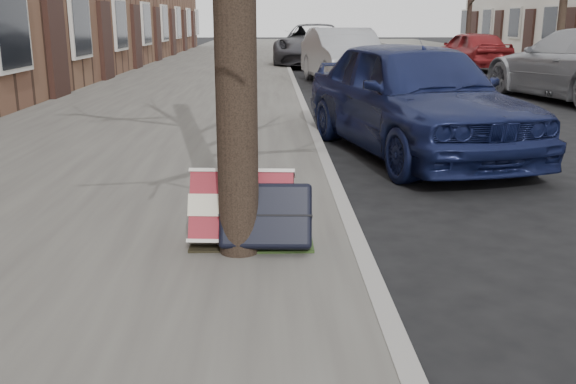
{
  "coord_description": "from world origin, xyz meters",
  "views": [
    {
      "loc": [
        -1.86,
        -3.29,
        1.64
      ],
      "look_at": [
        -1.75,
        0.8,
        0.54
      ],
      "focal_mm": 40.0,
      "sensor_mm": 36.0,
      "label": 1
    }
  ],
  "objects_px": {
    "suitcase_navy": "(266,216)",
    "car_near_front": "(413,97)",
    "suitcase_red": "(242,208)",
    "car_near_mid": "(343,56)"
  },
  "relations": [
    {
      "from": "suitcase_navy",
      "to": "car_near_front",
      "type": "distance_m",
      "value": 4.19
    },
    {
      "from": "suitcase_navy",
      "to": "car_near_front",
      "type": "bearing_deg",
      "value": 66.78
    },
    {
      "from": "suitcase_navy",
      "to": "car_near_front",
      "type": "xyz_separation_m",
      "value": [
        1.8,
        3.76,
        0.36
      ]
    },
    {
      "from": "suitcase_red",
      "to": "suitcase_navy",
      "type": "height_order",
      "value": "suitcase_red"
    },
    {
      "from": "suitcase_red",
      "to": "car_near_mid",
      "type": "xyz_separation_m",
      "value": [
        2.1,
        12.75,
        0.33
      ]
    },
    {
      "from": "suitcase_red",
      "to": "suitcase_navy",
      "type": "xyz_separation_m",
      "value": [
        0.16,
        -0.09,
        -0.03
      ]
    },
    {
      "from": "car_near_mid",
      "to": "car_near_front",
      "type": "bearing_deg",
      "value": -97.98
    },
    {
      "from": "suitcase_red",
      "to": "car_near_mid",
      "type": "relative_size",
      "value": 0.16
    },
    {
      "from": "suitcase_red",
      "to": "car_near_front",
      "type": "xyz_separation_m",
      "value": [
        1.96,
        3.67,
        0.33
      ]
    },
    {
      "from": "suitcase_red",
      "to": "car_near_front",
      "type": "relative_size",
      "value": 0.17
    }
  ]
}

